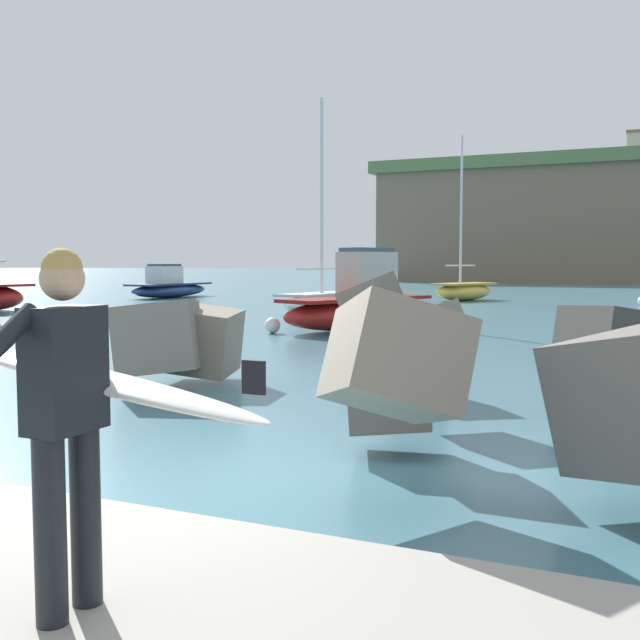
{
  "coord_description": "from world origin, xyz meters",
  "views": [
    {
      "loc": [
        3.39,
        -6.06,
        1.95
      ],
      "look_at": [
        0.39,
        0.5,
        1.4
      ],
      "focal_mm": 42.8,
      "sensor_mm": 36.0,
      "label": 1
    }
  ],
  "objects": [
    {
      "name": "surfer_with_board",
      "position": [
        0.76,
        -3.19,
        1.28
      ],
      "size": [
        2.09,
        1.15,
        1.78
      ],
      "color": "black",
      "rests_on": "walkway_path"
    },
    {
      "name": "boat_far_centre",
      "position": [
        -21.7,
        28.75,
        0.58
      ],
      "size": [
        1.98,
        6.24,
        1.85
      ],
      "color": "navy",
      "rests_on": "ground"
    },
    {
      "name": "ground_plane",
      "position": [
        0.0,
        0.0,
        0.0
      ],
      "size": [
        400.0,
        400.0,
        0.0
      ],
      "primitive_type": "plane",
      "color": "#42707F"
    },
    {
      "name": "boat_mid_right",
      "position": [
        -6.06,
        32.24,
        0.55
      ],
      "size": [
        3.03,
        4.39,
        8.27
      ],
      "color": "#EAC64C",
      "rests_on": "ground"
    },
    {
      "name": "breakwater_jetty",
      "position": [
        1.72,
        1.95,
        1.12
      ],
      "size": [
        32.24,
        7.1,
        2.65
      ],
      "color": "gray",
      "rests_on": "ground"
    },
    {
      "name": "boat_far_left",
      "position": [
        -8.4,
        20.42,
        0.49
      ],
      "size": [
        2.44,
        5.54,
        8.01
      ],
      "color": "white",
      "rests_on": "ground"
    },
    {
      "name": "boat_near_centre",
      "position": [
        -4.72,
        14.44,
        0.73
      ],
      "size": [
        3.46,
        5.76,
        2.37
      ],
      "color": "maroon",
      "rests_on": "ground"
    },
    {
      "name": "mooring_buoy_outer",
      "position": [
        -6.43,
        12.31,
        0.22
      ],
      "size": [
        0.44,
        0.44,
        0.44
      ],
      "color": "silver",
      "rests_on": "ground"
    }
  ]
}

